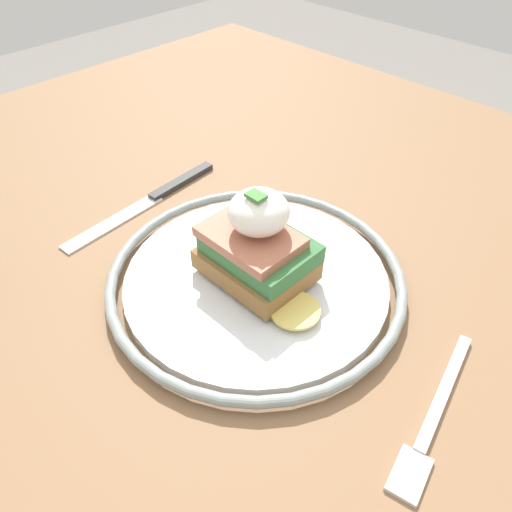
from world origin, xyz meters
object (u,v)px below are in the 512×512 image
Objects in this scene: knife at (155,197)px; fork at (433,417)px; sandwich at (258,244)px; plate at (256,278)px.

fork is at bearing 176.15° from knife.
sandwich is at bearing 175.38° from knife.
sandwich reaches higher than plate.
plate is 2.16× the size of sandwich.
fork is (-0.19, 0.01, -0.01)m from plate.
fork is 0.37m from knife.
knife is (0.37, -0.02, 0.00)m from fork.
plate is 1.80× the size of fork.
fork is 0.74× the size of knife.
sandwich is (-0.00, -0.00, 0.04)m from plate.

